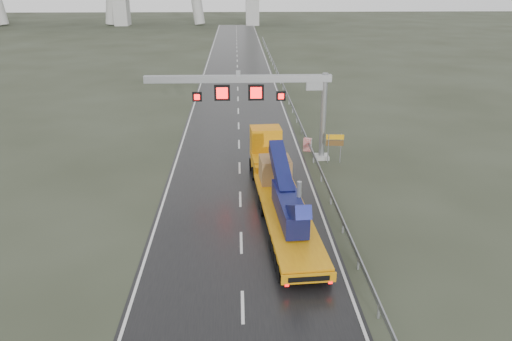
{
  "coord_description": "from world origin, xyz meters",
  "views": [
    {
      "loc": [
        -0.12,
        -21.28,
        14.4
      ],
      "look_at": [
        0.98,
        7.27,
        3.2
      ],
      "focal_mm": 35.0,
      "sensor_mm": 36.0,
      "label": 1
    }
  ],
  "objects_px": {
    "heavy_haul_truck": "(277,181)",
    "exit_sign_pair": "(335,143)",
    "striped_barrier": "(308,145)",
    "sign_gantry": "(265,93)"
  },
  "relations": [
    {
      "from": "exit_sign_pair",
      "to": "striped_barrier",
      "type": "distance_m",
      "value": 3.67
    },
    {
      "from": "heavy_haul_truck",
      "to": "exit_sign_pair",
      "type": "relative_size",
      "value": 7.28
    },
    {
      "from": "heavy_haul_truck",
      "to": "striped_barrier",
      "type": "relative_size",
      "value": 15.49
    },
    {
      "from": "sign_gantry",
      "to": "exit_sign_pair",
      "type": "height_order",
      "value": "sign_gantry"
    },
    {
      "from": "striped_barrier",
      "to": "sign_gantry",
      "type": "bearing_deg",
      "value": -129.24
    },
    {
      "from": "sign_gantry",
      "to": "exit_sign_pair",
      "type": "bearing_deg",
      "value": -9.93
    },
    {
      "from": "heavy_haul_truck",
      "to": "exit_sign_pair",
      "type": "xyz_separation_m",
      "value": [
        5.27,
        7.6,
        0.1
      ]
    },
    {
      "from": "striped_barrier",
      "to": "exit_sign_pair",
      "type": "bearing_deg",
      "value": -35.88
    },
    {
      "from": "heavy_haul_truck",
      "to": "exit_sign_pair",
      "type": "height_order",
      "value": "heavy_haul_truck"
    },
    {
      "from": "heavy_haul_truck",
      "to": "striped_barrier",
      "type": "height_order",
      "value": "heavy_haul_truck"
    }
  ]
}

